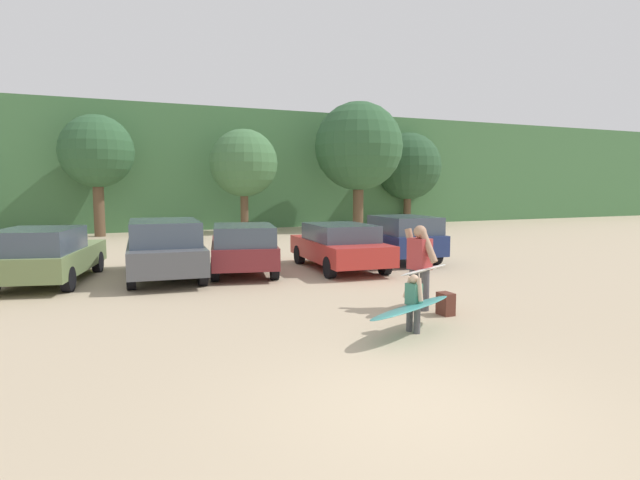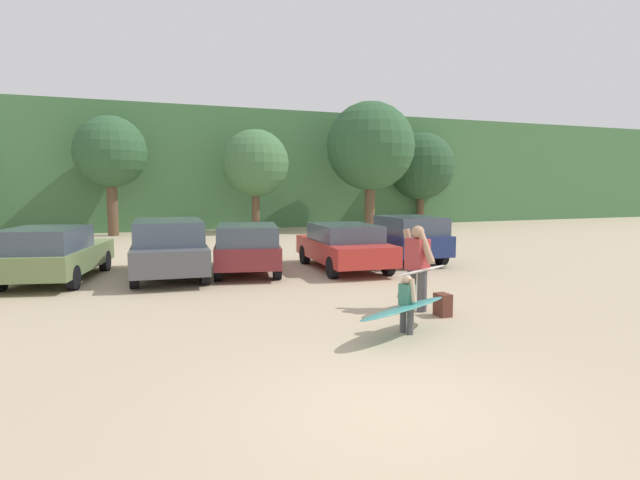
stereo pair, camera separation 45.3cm
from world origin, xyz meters
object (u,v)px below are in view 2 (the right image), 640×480
at_px(parked_car_olive_green, 53,253).
at_px(backpack_dropped, 443,305).
at_px(person_adult, 417,263).
at_px(parked_car_maroon, 247,247).
at_px(parked_car_dark_gray, 169,247).
at_px(parked_car_navy, 402,237).
at_px(person_child, 407,300).
at_px(parked_car_red, 344,245).
at_px(surfboard_teal, 404,308).
at_px(surfboard_white, 422,271).

xyz_separation_m(parked_car_olive_green, backpack_dropped, (7.52, -6.98, -0.56)).
bearing_deg(person_adult, parked_car_maroon, -82.28).
bearing_deg(parked_car_dark_gray, parked_car_maroon, -89.25).
relative_size(parked_car_maroon, backpack_dropped, 9.90).
relative_size(parked_car_navy, person_child, 4.25).
xyz_separation_m(parked_car_red, backpack_dropped, (-0.59, -6.08, -0.52)).
distance_m(parked_car_red, person_child, 7.14).
bearing_deg(parked_car_dark_gray, person_adult, -139.09).
distance_m(person_adult, backpack_dropped, 1.02).
distance_m(parked_car_navy, backpack_dropped, 7.59).
bearing_deg(parked_car_navy, person_adult, 156.07).
xyz_separation_m(parked_car_dark_gray, surfboard_teal, (3.14, -7.53, -0.38)).
xyz_separation_m(person_child, backpack_dropped, (1.30, 0.80, -0.36)).
distance_m(parked_car_dark_gray, parked_car_navy, 7.70).
height_order(parked_car_red, person_adult, person_adult).
relative_size(person_adult, person_child, 1.70).
bearing_deg(surfboard_teal, parked_car_maroon, -109.81).
distance_m(parked_car_maroon, surfboard_teal, 7.45).
bearing_deg(parked_car_maroon, parked_car_olive_green, 96.95).
bearing_deg(parked_car_olive_green, backpack_dropped, -119.14).
bearing_deg(person_child, parked_car_navy, -132.57).
height_order(person_adult, surfboard_teal, person_adult).
relative_size(surfboard_teal, backpack_dropped, 5.39).
relative_size(person_adult, backpack_dropped, 3.91).
xyz_separation_m(parked_car_maroon, surfboard_white, (2.25, -5.87, 0.04)).
distance_m(parked_car_dark_gray, person_adult, 7.40).
xyz_separation_m(person_adult, backpack_dropped, (0.21, -0.63, -0.77)).
bearing_deg(person_child, parked_car_dark_gray, -78.83).
xyz_separation_m(parked_car_red, parked_car_navy, (2.54, 0.80, 0.08)).
xyz_separation_m(person_child, surfboard_teal, (-0.13, -0.13, -0.09)).
relative_size(parked_car_dark_gray, person_adult, 2.80).
distance_m(person_child, surfboard_white, 1.83).
distance_m(person_child, backpack_dropped, 1.57).
bearing_deg(parked_car_dark_gray, surfboard_teal, -152.61).
xyz_separation_m(parked_car_navy, surfboard_white, (-3.24, -6.31, 0.00)).
relative_size(parked_car_dark_gray, surfboard_white, 2.78).
height_order(person_child, backpack_dropped, person_child).
bearing_deg(person_adult, person_child, 39.99).
distance_m(surfboard_white, surfboard_teal, 2.03).
bearing_deg(parked_car_navy, parked_car_red, 111.67).
relative_size(parked_car_dark_gray, parked_car_navy, 1.12).
height_order(parked_car_navy, backpack_dropped, parked_car_navy).
distance_m(parked_car_red, surfboard_teal, 7.30).
xyz_separation_m(parked_car_maroon, surfboard_teal, (0.94, -7.38, -0.30)).
bearing_deg(parked_car_olive_green, surfboard_white, -117.13).
xyz_separation_m(surfboard_white, backpack_dropped, (0.12, -0.58, -0.61)).
bearing_deg(surfboard_teal, parked_car_red, -133.11).
bearing_deg(backpack_dropped, parked_car_maroon, 110.16).
distance_m(parked_car_olive_green, backpack_dropped, 10.27).
bearing_deg(person_adult, backpack_dropped, 95.48).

